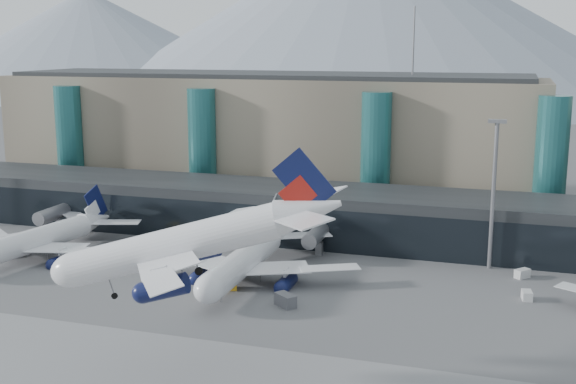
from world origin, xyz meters
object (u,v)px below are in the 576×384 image
Objects in this scene: veh_b at (146,242)px; lightmast_mid at (494,186)px; veh_d at (522,273)px; hero_jet at (201,232)px; veh_a at (81,267)px; jet_parked_mid at (251,248)px; veh_h at (224,283)px; jet_parked_left at (47,230)px; veh_g at (527,295)px; veh_c at (285,300)px.

lightmast_mid is at bearing -103.76° from veh_b.
lightmast_mid is at bearing 95.31° from veh_d.
hero_jet is 51.14m from veh_a.
jet_parked_mid reaches higher than veh_b.
lightmast_mid is 47.82m from veh_h.
jet_parked_mid is 45.02m from veh_d.
lightmast_mid is 10.13× the size of veh_b.
veh_a reaches higher than veh_d.
veh_d is at bearing -71.92° from jet_parked_left.
veh_h reaches higher than veh_g.
hero_jet is at bearing -49.48° from veh_g.
veh_c is at bearing -94.18° from jet_parked_left.
lightmast_mid is at bearing 53.17° from hero_jet.
lightmast_mid reaches higher than veh_g.
hero_jet reaches higher than veh_a.
veh_d is 48.98m from veh_h.
jet_parked_mid is 29.10m from veh_a.
veh_h is at bearing 167.80° from jet_parked_mid.
veh_a is at bearing -150.59° from veh_c.
jet_parked_mid reaches higher than veh_g.
veh_g is (71.72, 8.56, -0.29)m from veh_a.
jet_parked_left is 39.77m from jet_parked_mid.
veh_h is at bearing -92.18° from jet_parked_left.
jet_parked_left is at bearing 88.70° from jet_parked_mid.
veh_b is at bearing 120.35° from veh_h.
veh_d is at bearing -107.28° from veh_b.
jet_parked_left is 10.94× the size of veh_c.
veh_a is (11.79, -7.61, -3.55)m from jet_parked_left.
veh_b is at bearing -106.09° from veh_g.
hero_jet is 63.63m from jet_parked_left.
jet_parked_left is 10.58× the size of veh_a.
veh_b is 30.46m from veh_h.
jet_parked_left is 39.21m from veh_h.
veh_a is 26.39m from veh_h.
veh_c is at bearing 78.65° from hero_jet.
veh_h is at bearing 154.36° from veh_d.
veh_h is at bearing -5.32° from veh_a.
veh_c reaches higher than veh_b.
veh_g is (69.33, -9.56, -0.03)m from veh_b.
hero_jet is at bearing -173.87° from veh_d.
jet_parked_mid is 8.69m from veh_h.
jet_parked_left is at bearing 132.35° from hero_jet.
veh_c is (-27.81, -28.10, -13.47)m from lightmast_mid.
jet_parked_left is 83.81m from veh_d.
veh_c reaches higher than veh_g.
veh_d reaches higher than veh_g.
lightmast_mid is 15.21m from veh_d.
lightmast_mid reaches higher than veh_a.
hero_jet is 10.40× the size of veh_c.
hero_jet is 41.53m from jet_parked_mid.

